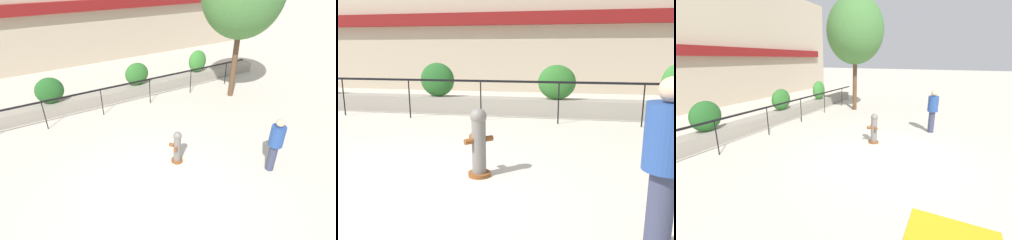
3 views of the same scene
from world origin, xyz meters
The scene contains 8 objects.
ground_plane centered at (0.00, 0.00, 0.00)m, with size 120.00×120.00×0.00m, color beige.
planter_wall_low centered at (0.00, 6.00, 0.25)m, with size 18.00×0.70×0.50m, color gray.
fence_railing_segment centered at (0.00, 4.90, 1.02)m, with size 15.00×0.05×1.15m.
hedge_bush_1 centered at (-1.71, 6.00, 1.03)m, with size 1.10×0.58×1.07m, color #235B23.
hedge_bush_2 centered at (2.05, 6.00, 1.01)m, with size 1.11×0.61×1.03m, color #2D6B28.
hedge_bush_3 centered at (5.44, 6.00, 1.06)m, with size 0.99×0.60×1.12m, color #387F33.
fire_hydrant centered at (1.04, 0.88, 0.55)m, with size 0.50×0.50×1.08m.
pedestrian centered at (3.25, -0.83, 0.99)m, with size 0.53×0.53×1.73m.
Camera 1 is at (-2.42, -4.52, 5.30)m, focal length 28.00 mm.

